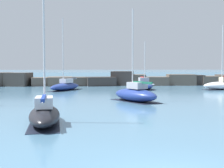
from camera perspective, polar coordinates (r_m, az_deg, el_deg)
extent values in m
cube|color=teal|center=(117.22, -3.69, 1.55)|extent=(400.00, 116.00, 0.01)
cube|color=#4C443D|center=(59.25, -19.26, 0.85)|extent=(4.13, 4.55, 2.39)
cube|color=#423D38|center=(58.05, -16.72, 0.83)|extent=(4.65, 4.86, 2.36)
cube|color=brown|center=(57.85, -12.74, 0.44)|extent=(4.50, 4.81, 1.48)
cube|color=brown|center=(57.72, -9.44, 0.52)|extent=(5.13, 5.85, 1.57)
cube|color=#4C443D|center=(57.19, -5.89, 0.50)|extent=(4.44, 4.91, 1.53)
cube|color=#383330|center=(56.48, -2.15, 0.50)|extent=(5.58, 4.66, 1.58)
cube|color=#383330|center=(57.99, 1.91, 1.07)|extent=(4.68, 4.83, 2.58)
cube|color=brown|center=(58.59, 4.62, 0.79)|extent=(3.62, 4.86, 1.97)
cube|color=brown|center=(58.33, 8.17, 0.55)|extent=(4.35, 3.80, 1.56)
cube|color=brown|center=(59.69, 12.47, 0.78)|extent=(5.31, 4.25, 2.00)
cube|color=#383330|center=(61.17, 14.92, 0.74)|extent=(3.47, 3.63, 1.85)
cube|color=brown|center=(62.55, 17.55, 0.65)|extent=(4.52, 5.23, 1.64)
ellipsoid|color=navy|center=(31.27, 4.26, -2.01)|extent=(4.90, 6.44, 1.29)
cube|color=black|center=(31.33, 4.25, -3.15)|extent=(4.72, 6.15, 0.03)
cube|color=#B2B2B7|center=(30.95, 4.60, -0.27)|extent=(1.98, 2.20, 0.64)
cylinder|color=silver|center=(31.55, 3.79, 6.45)|extent=(0.12, 0.12, 7.96)
cylinder|color=#BCBCC1|center=(30.23, 5.66, 0.08)|extent=(1.66, 2.99, 0.10)
cube|color=#1E664C|center=(30.22, 5.66, 0.26)|extent=(1.51, 2.59, 0.20)
ellipsoid|color=navy|center=(45.90, -8.56, -0.49)|extent=(5.09, 7.11, 1.07)
cube|color=black|center=(45.94, -8.55, -1.13)|extent=(4.88, 6.78, 0.03)
cube|color=silver|center=(46.15, -8.33, 0.59)|extent=(1.96, 2.37, 0.64)
cylinder|color=silver|center=(45.41, -8.97, 6.05)|extent=(0.12, 0.12, 9.36)
cylinder|color=#BCBCC1|center=(47.04, -7.66, 0.93)|extent=(1.94, 3.44, 0.10)
cube|color=#4C4C51|center=(47.03, -7.66, 1.05)|extent=(1.75, 2.98, 0.20)
cylinder|color=silver|center=(49.30, 19.54, 5.32)|extent=(0.12, 0.12, 8.39)
ellipsoid|color=navy|center=(47.50, 5.87, -0.30)|extent=(2.60, 5.30, 1.14)
cube|color=black|center=(47.54, 5.86, -0.97)|extent=(2.54, 5.03, 0.03)
cube|color=#B2B2B7|center=(47.71, 5.81, 0.79)|extent=(1.40, 1.60, 0.64)
cylinder|color=silver|center=(47.03, 5.99, 4.04)|extent=(0.12, 0.12, 6.03)
cylinder|color=#BCBCC1|center=(48.47, 5.62, 1.10)|extent=(0.16, 2.89, 0.10)
cube|color=maroon|center=(48.47, 5.62, 1.22)|extent=(0.25, 2.46, 0.20)
ellipsoid|color=black|center=(19.52, -12.23, -5.62)|extent=(2.37, 6.32, 1.05)
cube|color=black|center=(19.60, -12.21, -7.10)|extent=(2.31, 6.01, 0.03)
cube|color=silver|center=(19.10, -12.29, -3.26)|extent=(1.17, 1.94, 0.64)
cylinder|color=silver|center=(19.82, -12.35, 8.15)|extent=(0.12, 0.12, 8.36)
cylinder|color=#BCBCC1|center=(18.15, -12.41, -2.87)|extent=(0.40, 3.40, 0.10)
cube|color=navy|center=(18.14, -12.41, -2.56)|extent=(0.46, 2.90, 0.20)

